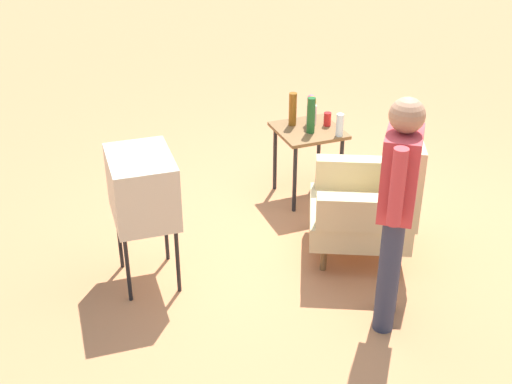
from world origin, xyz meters
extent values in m
plane|color=#C17A4C|center=(0.00, 0.00, 0.00)|extent=(60.00, 60.00, 0.00)
cylinder|color=brown|center=(-0.23, 0.01, 0.11)|extent=(0.05, 0.05, 0.22)
cylinder|color=brown|center=(0.25, -0.22, 0.11)|extent=(0.05, 0.05, 0.22)
cylinder|color=brown|center=(0.00, 0.49, 0.11)|extent=(0.05, 0.05, 0.22)
cylinder|color=brown|center=(0.48, 0.26, 0.11)|extent=(0.05, 0.05, 0.22)
cube|color=#CCB784|center=(0.13, 0.14, 0.32)|extent=(1.01, 1.01, 0.20)
cube|color=#CCB784|center=(0.27, 0.43, 0.74)|extent=(0.76, 0.47, 0.64)
cube|color=#CCB784|center=(-0.16, 0.28, 0.55)|extent=(0.42, 0.68, 0.26)
cube|color=#CCB784|center=(0.42, 0.00, 0.55)|extent=(0.42, 0.68, 0.26)
cylinder|color=black|center=(-1.10, -0.06, 0.32)|extent=(0.04, 0.04, 0.64)
cylinder|color=black|center=(-0.66, -0.06, 0.32)|extent=(0.04, 0.04, 0.64)
cylinder|color=black|center=(-1.10, 0.39, 0.32)|extent=(0.04, 0.04, 0.64)
cylinder|color=black|center=(-0.66, 0.39, 0.32)|extent=(0.04, 0.04, 0.64)
cube|color=brown|center=(-0.88, 0.16, 0.65)|extent=(0.56, 0.56, 0.03)
cylinder|color=black|center=(0.12, -1.33, 0.28)|extent=(0.03, 0.03, 0.55)
cylinder|color=black|center=(-0.32, -1.30, 0.28)|extent=(0.03, 0.03, 0.55)
cylinder|color=black|center=(0.09, -1.69, 0.28)|extent=(0.03, 0.03, 0.55)
cylinder|color=black|center=(-0.35, -1.66, 0.28)|extent=(0.03, 0.03, 0.55)
cube|color=#BCB299|center=(-0.11, -1.50, 0.79)|extent=(0.63, 0.48, 0.48)
cube|color=#383D3F|center=(-0.10, -1.27, 0.79)|extent=(0.42, 0.04, 0.34)
cylinder|color=#2D3347|center=(0.87, -0.02, 0.43)|extent=(0.14, 0.14, 0.86)
cylinder|color=#2D3347|center=(1.03, -0.14, 0.43)|extent=(0.14, 0.14, 0.86)
cube|color=#BC383D|center=(0.95, -0.08, 1.14)|extent=(0.42, 0.39, 0.56)
cylinder|color=#BC383D|center=(0.75, 0.06, 1.17)|extent=(0.09, 0.09, 0.50)
cylinder|color=#BC383D|center=(1.14, -0.23, 1.17)|extent=(0.09, 0.09, 0.50)
sphere|color=#A37556|center=(0.95, -0.08, 1.53)|extent=(0.22, 0.22, 0.22)
cylinder|color=#1E5623|center=(-0.81, 0.15, 0.83)|extent=(0.07, 0.07, 0.32)
cylinder|color=brown|center=(-1.02, 0.07, 0.82)|extent=(0.07, 0.07, 0.30)
cylinder|color=silver|center=(-0.65, 0.35, 0.77)|extent=(0.06, 0.06, 0.20)
cylinder|color=red|center=(-0.89, 0.35, 0.73)|extent=(0.07, 0.07, 0.12)
cylinder|color=silver|center=(-0.97, 0.23, 0.76)|extent=(0.09, 0.09, 0.18)
sphere|color=yellow|center=(-0.97, 0.23, 0.90)|extent=(0.07, 0.07, 0.07)
sphere|color=#E04C66|center=(-1.01, 0.24, 0.90)|extent=(0.07, 0.07, 0.07)
sphere|color=orange|center=(-0.93, 0.22, 0.90)|extent=(0.07, 0.07, 0.07)
camera|label=1|loc=(4.13, -2.28, 3.07)|focal=47.77mm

